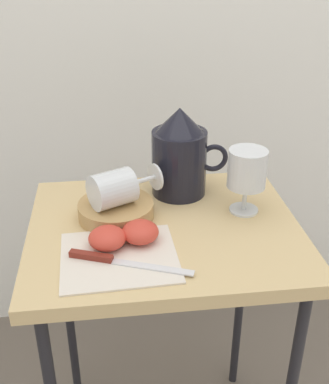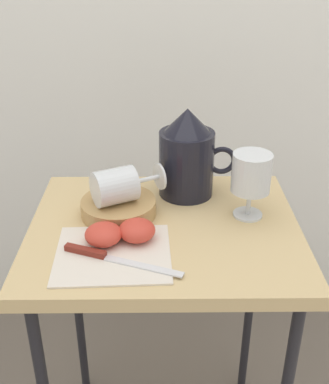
# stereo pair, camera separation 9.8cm
# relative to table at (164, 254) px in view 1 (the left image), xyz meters

# --- Properties ---
(curtain_drape) EXTENTS (2.40, 0.03, 1.92)m
(curtain_drape) POSITION_rel_table_xyz_m (0.00, 0.60, 0.31)
(curtain_drape) COLOR white
(curtain_drape) RESTS_ON ground_plane
(table) EXTENTS (0.57, 0.47, 0.72)m
(table) POSITION_rel_table_xyz_m (0.00, 0.00, 0.00)
(table) COLOR tan
(table) RESTS_ON ground_plane
(linen_napkin) EXTENTS (0.23, 0.20, 0.00)m
(linen_napkin) POSITION_rel_table_xyz_m (-0.10, -0.11, 0.08)
(linen_napkin) COLOR silver
(linen_napkin) RESTS_ON table
(basket_tray) EXTENTS (0.16, 0.16, 0.03)m
(basket_tray) POSITION_rel_table_xyz_m (-0.10, 0.05, 0.09)
(basket_tray) COLOR tan
(basket_tray) RESTS_ON table
(pitcher) EXTENTS (0.18, 0.13, 0.21)m
(pitcher) POSITION_rel_table_xyz_m (0.05, 0.15, 0.16)
(pitcher) COLOR black
(pitcher) RESTS_ON table
(wine_glass_upright) EXTENTS (0.08, 0.08, 0.15)m
(wine_glass_upright) POSITION_rel_table_xyz_m (0.18, 0.04, 0.17)
(wine_glass_upright) COLOR silver
(wine_glass_upright) RESTS_ON table
(wine_glass_tipped_near) EXTENTS (0.17, 0.13, 0.08)m
(wine_glass_tipped_near) POSITION_rel_table_xyz_m (-0.10, 0.04, 0.15)
(wine_glass_tipped_near) COLOR silver
(wine_glass_tipped_near) RESTS_ON basket_tray
(apple_half_left) EXTENTS (0.07, 0.07, 0.04)m
(apple_half_left) POSITION_rel_table_xyz_m (-0.12, -0.07, 0.10)
(apple_half_left) COLOR #CC3D2D
(apple_half_left) RESTS_ON linen_napkin
(apple_half_right) EXTENTS (0.07, 0.07, 0.04)m
(apple_half_right) POSITION_rel_table_xyz_m (-0.06, -0.06, 0.10)
(apple_half_right) COLOR #CC3D2D
(apple_half_right) RESTS_ON linen_napkin
(knife) EXTENTS (0.23, 0.10, 0.01)m
(knife) POSITION_rel_table_xyz_m (-0.11, -0.12, 0.08)
(knife) COLOR silver
(knife) RESTS_ON linen_napkin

